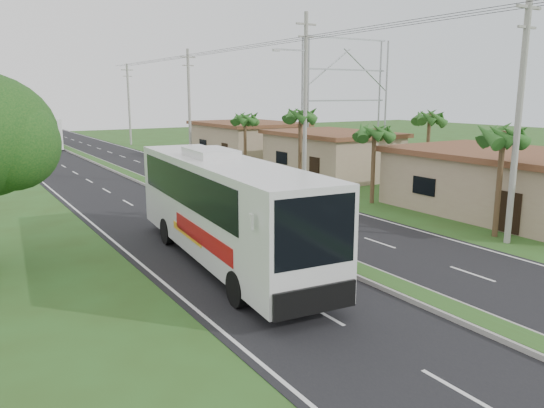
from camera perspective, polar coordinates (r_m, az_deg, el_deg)
ground at (r=18.91m, az=14.13°, el=-9.21°), size 180.00×180.00×0.00m
road_asphalt at (r=35.25m, az=-9.80°, el=0.72°), size 14.00×160.00×0.02m
median_strip at (r=35.23m, az=-9.81°, el=0.87°), size 1.20×160.00×0.18m
lane_edge_left at (r=33.39m, az=-20.50°, el=-0.49°), size 0.12×160.00×0.01m
lane_edge_right at (r=38.21m, az=-0.46°, el=1.73°), size 0.12×160.00×0.01m
shop_near at (r=32.80m, az=23.90°, el=2.20°), size 8.60×12.60×3.52m
shop_mid at (r=43.71m, az=6.38°, el=5.39°), size 7.60×10.60×3.67m
shop_far at (r=55.33m, az=-2.66°, el=6.85°), size 8.60×11.60×3.82m
palm_verge_a at (r=26.68m, az=23.62°, el=6.68°), size 2.40×2.40×5.45m
palm_verge_b at (r=32.93m, az=10.96°, el=7.55°), size 2.40×2.40×5.05m
palm_verge_c at (r=37.97m, az=3.06°, el=9.43°), size 2.40×2.40×5.85m
palm_verge_d at (r=45.90m, az=-2.94°, el=9.12°), size 2.40×2.40×5.25m
palm_behind_shop at (r=40.78m, az=16.59°, el=8.86°), size 2.40×2.40×5.65m
utility_pole_a at (r=25.66m, az=24.99°, el=8.49°), size 1.60×0.28×11.00m
utility_pole_b at (r=36.94m, az=3.56°, el=11.12°), size 3.20×0.28×12.00m
utility_pole_c at (r=54.51m, az=-8.89°, el=10.59°), size 1.60×0.28×11.00m
utility_pole_d at (r=73.33m, az=-15.14°, el=10.40°), size 1.60×0.28×10.50m
billboard_lattice at (r=54.70m, az=7.95°, el=11.83°), size 10.18×1.18×12.07m
coach_bus_main at (r=20.93m, az=-5.27°, el=0.14°), size 4.09×14.00×4.46m
coach_bus_far at (r=73.60m, az=-23.52°, el=7.26°), size 3.01×12.82×3.72m
motorcyclist at (r=28.66m, az=-3.09°, el=-0.08°), size 1.94×0.83×2.21m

